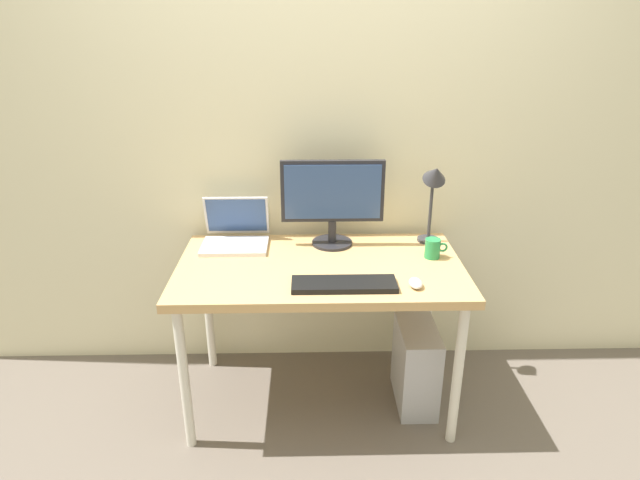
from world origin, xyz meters
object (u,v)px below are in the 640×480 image
object	(u,v)px
laptop	(236,233)
keyboard	(344,284)
desk	(320,277)
desk_lamp	(434,186)
coffee_mug	(433,248)
mouse	(416,283)
computer_tower	(416,365)
monitor	(333,198)

from	to	relation	value
laptop	keyboard	distance (m)	0.70
laptop	desk	bearing A→B (deg)	-31.55
desk_lamp	keyboard	distance (m)	0.71
laptop	keyboard	world-z (taller)	laptop
desk	coffee_mug	size ratio (longest dim) A/B	12.14
desk	laptop	bearing A→B (deg)	148.45
mouse	desk	bearing A→B (deg)	149.48
keyboard	computer_tower	bearing A→B (deg)	28.31
monitor	keyboard	xyz separation A→B (m)	(0.03, -0.46, -0.23)
monitor	coffee_mug	distance (m)	0.53
mouse	laptop	bearing A→B (deg)	148.95
monitor	desk_lamp	world-z (taller)	monitor
keyboard	mouse	bearing A→B (deg)	-1.11
mouse	keyboard	bearing A→B (deg)	178.89
desk_lamp	computer_tower	world-z (taller)	desk_lamp
desk	keyboard	bearing A→B (deg)	-67.22
desk_lamp	mouse	size ratio (longest dim) A/B	4.71
desk_lamp	computer_tower	size ratio (longest dim) A/B	1.01
coffee_mug	laptop	bearing A→B (deg)	168.61
computer_tower	coffee_mug	bearing A→B (deg)	56.85
desk	mouse	bearing A→B (deg)	-30.52
monitor	laptop	size ratio (longest dim) A/B	1.55
desk	computer_tower	bearing A→B (deg)	-2.92
monitor	keyboard	distance (m)	0.52
desk	mouse	size ratio (longest dim) A/B	14.50
desk	keyboard	xyz separation A→B (m)	(0.10, -0.23, 0.08)
laptop	desk_lamp	distance (m)	1.00
desk	mouse	distance (m)	0.47
laptop	monitor	bearing A→B (deg)	-2.19
desk	laptop	distance (m)	0.50
desk_lamp	coffee_mug	distance (m)	0.31
monitor	desk_lamp	distance (m)	0.49
desk	desk_lamp	size ratio (longest dim) A/B	3.08
computer_tower	keyboard	bearing A→B (deg)	-151.69
monitor	computer_tower	bearing A→B (deg)	-32.50
mouse	monitor	bearing A→B (deg)	125.15
laptop	desk_lamp	xyz separation A→B (m)	(0.97, -0.02, 0.24)
desk	coffee_mug	world-z (taller)	coffee_mug
desk_lamp	keyboard	xyz separation A→B (m)	(-0.46, -0.46, -0.29)
desk	mouse	xyz separation A→B (m)	(0.40, -0.23, 0.08)
desk	laptop	size ratio (longest dim) A/B	4.08
laptop	mouse	xyz separation A→B (m)	(0.81, -0.49, -0.04)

